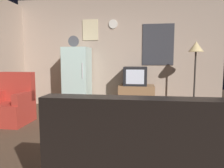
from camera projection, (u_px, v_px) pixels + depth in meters
ground_plane at (96, 140)px, 3.18m from camera, size 12.00×12.00×0.00m
wall_with_art at (116, 53)px, 5.43m from camera, size 5.20×0.12×2.75m
fridge at (77, 78)px, 5.24m from camera, size 0.60×0.62×1.77m
tv_stand at (136, 97)px, 5.11m from camera, size 0.84×0.53×0.59m
crt_tv at (135, 76)px, 5.06m from camera, size 0.54×0.51×0.44m
standing_lamp at (196, 52)px, 4.54m from camera, size 0.32×0.32×1.59m
coffee_table at (89, 121)px, 3.41m from camera, size 0.72×0.72×0.43m
wine_glass at (81, 104)px, 3.36m from camera, size 0.05×0.05×0.15m
mug_ceramic_white at (84, 109)px, 3.15m from camera, size 0.08×0.08×0.09m
mug_ceramic_tan at (76, 105)px, 3.44m from camera, size 0.08×0.08×0.09m
remote_control at (99, 107)px, 3.43m from camera, size 0.15×0.11×0.02m
armchair at (12, 105)px, 4.05m from camera, size 0.68×0.68×0.96m
couch at (151, 162)px, 1.85m from camera, size 1.70×0.80×0.92m
book_stack at (165, 110)px, 4.89m from camera, size 0.20×0.16×0.08m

